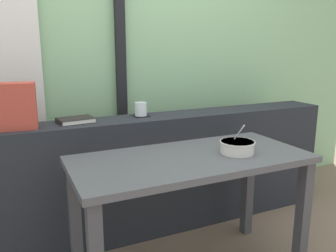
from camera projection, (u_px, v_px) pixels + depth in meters
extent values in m
cube|color=#8EBC89|center=(123.00, 30.00, 2.59)|extent=(4.80, 0.08, 2.80)
cube|color=black|center=(120.00, 43.00, 2.53)|extent=(0.07, 0.05, 2.60)
cube|color=#23262B|center=(149.00, 175.00, 2.38)|extent=(2.80, 0.28, 0.82)
cube|color=#414145|center=(302.00, 218.00, 1.92)|extent=(0.06, 0.06, 0.68)
cube|color=#414145|center=(75.00, 223.00, 1.88)|extent=(0.06, 0.06, 0.68)
cube|color=#414145|center=(248.00, 187.00, 2.35)|extent=(0.06, 0.06, 0.68)
cube|color=#4C4C51|center=(191.00, 159.00, 1.82)|extent=(1.26, 0.59, 0.03)
cube|color=black|center=(141.00, 116.00, 2.31)|extent=(0.10, 0.10, 0.00)
cylinder|color=white|center=(141.00, 109.00, 2.30)|extent=(0.08, 0.08, 0.09)
cylinder|color=orange|center=(141.00, 111.00, 2.30)|extent=(0.07, 0.07, 0.06)
cube|color=black|center=(76.00, 122.00, 2.12)|extent=(0.23, 0.18, 0.00)
cube|color=silver|center=(76.00, 120.00, 2.11)|extent=(0.22, 0.17, 0.02)
cube|color=black|center=(76.00, 118.00, 2.11)|extent=(0.23, 0.18, 0.00)
cube|color=black|center=(59.00, 122.00, 2.06)|extent=(0.02, 0.15, 0.03)
cube|color=#B74233|center=(6.00, 107.00, 1.91)|extent=(0.33, 0.18, 0.26)
cylinder|color=silver|center=(237.00, 147.00, 1.86)|extent=(0.18, 0.18, 0.07)
cylinder|color=silver|center=(237.00, 142.00, 1.86)|extent=(0.19, 0.19, 0.01)
cylinder|color=#B27038|center=(237.00, 148.00, 1.87)|extent=(0.16, 0.16, 0.04)
cylinder|color=silver|center=(237.00, 136.00, 1.88)|extent=(0.03, 0.10, 0.15)
ellipsoid|color=silver|center=(234.00, 144.00, 1.91)|extent=(0.03, 0.05, 0.01)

